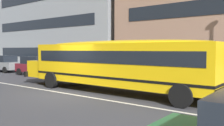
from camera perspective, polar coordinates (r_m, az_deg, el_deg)
name	(u,v)px	position (r m, az deg, el deg)	size (l,w,h in m)	color
ground_plane	(67,94)	(12.84, -10.47, -6.97)	(400.00, 400.00, 0.00)	#38383D
sidewalk_far	(142,79)	(18.52, 6.90, -3.81)	(120.00, 3.00, 0.01)	gray
lane_centreline	(67,94)	(12.84, -10.47, -6.96)	(110.00, 0.16, 0.01)	silver
school_bus	(114,62)	(12.88, 0.46, 0.33)	(12.14, 2.91, 2.71)	yellow
parked_car_maroon_by_entrance	(36,66)	(22.45, -17.14, -0.56)	(3.96, 1.99, 1.64)	maroon
parked_car_grey_end_of_row	(5,63)	(26.99, -23.54, -0.08)	(3.99, 2.06, 1.64)	gray
apartment_block_far_left	(82,5)	(34.45, -6.85, 13.18)	(19.92, 13.77, 16.50)	gray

